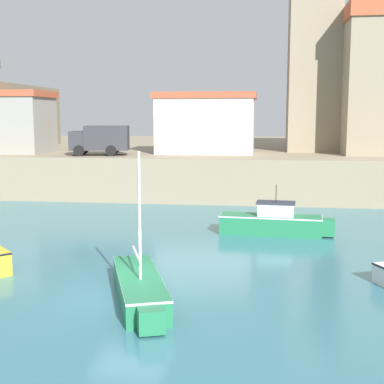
# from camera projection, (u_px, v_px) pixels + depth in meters

# --- Properties ---
(ground_plane) EXTENTS (200.00, 200.00, 0.00)m
(ground_plane) POSITION_uv_depth(u_px,v_px,m) (129.00, 297.00, 18.28)
(ground_plane) COLOR teal
(quay_seawall) EXTENTS (120.00, 40.00, 3.19)m
(quay_seawall) POSITION_uv_depth(u_px,v_px,m) (219.00, 159.00, 56.40)
(quay_seawall) COLOR gray
(quay_seawall) RESTS_ON ground
(motorboat_green_4) EXTENTS (5.94, 1.82, 2.63)m
(motorboat_green_4) POSITION_uv_depth(u_px,v_px,m) (274.00, 222.00, 27.78)
(motorboat_green_4) COLOR #237A4C
(motorboat_green_4) RESTS_ON ground
(sailboat_green_5) EXTENTS (3.10, 5.99, 5.04)m
(sailboat_green_5) POSITION_uv_depth(u_px,v_px,m) (140.00, 287.00, 17.86)
(sailboat_green_5) COLOR #237A4C
(sailboat_green_5) RESTS_ON ground
(lighthouse) EXTENTS (1.89, 1.89, 14.87)m
(lighthouse) POSITION_uv_depth(u_px,v_px,m) (308.00, 62.00, 43.40)
(lighthouse) COLOR silver
(lighthouse) RESTS_ON quay_seawall
(harbor_shed_near_wharf) EXTENTS (7.25, 4.93, 4.88)m
(harbor_shed_near_wharf) POSITION_uv_depth(u_px,v_px,m) (5.00, 122.00, 42.63)
(harbor_shed_near_wharf) COLOR gray
(harbor_shed_near_wharf) RESTS_ON quay_seawall
(harbor_shed_far_end) EXTENTS (7.87, 4.56, 4.73)m
(harbor_shed_far_end) POSITION_uv_depth(u_px,v_px,m) (206.00, 123.00, 42.06)
(harbor_shed_far_end) COLOR silver
(harbor_shed_far_end) RESTS_ON quay_seawall
(truck_on_quay) EXTENTS (4.58, 2.76, 2.20)m
(truck_on_quay) POSITION_uv_depth(u_px,v_px,m) (100.00, 139.00, 40.00)
(truck_on_quay) COLOR #333338
(truck_on_quay) RESTS_ON quay_seawall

